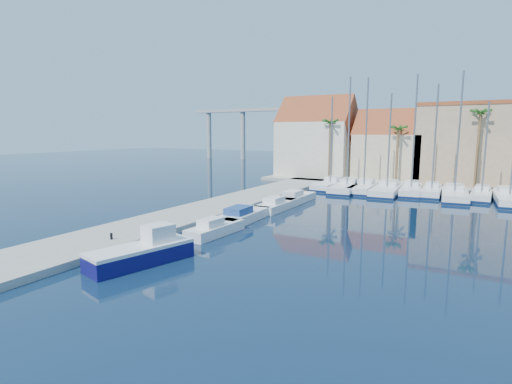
% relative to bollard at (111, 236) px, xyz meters
% --- Properties ---
extents(ground, '(260.00, 260.00, 0.00)m').
position_rel_bollard_xyz_m(ground, '(7.72, -1.16, -0.73)').
color(ground, black).
rests_on(ground, ground).
extents(quay_west, '(6.00, 77.00, 0.50)m').
position_rel_bollard_xyz_m(quay_west, '(-1.28, 12.34, -0.48)').
color(quay_west, gray).
rests_on(quay_west, ground).
extents(shore_north, '(54.00, 16.00, 0.50)m').
position_rel_bollard_xyz_m(shore_north, '(17.72, 46.84, -0.48)').
color(shore_north, gray).
rests_on(shore_north, ground).
extents(bollard, '(0.18, 0.18, 0.45)m').
position_rel_bollard_xyz_m(bollard, '(0.00, 0.00, 0.00)').
color(bollard, black).
rests_on(bollard, quay_west).
extents(fishing_boat, '(3.67, 6.75, 2.25)m').
position_rel_bollard_xyz_m(fishing_boat, '(4.65, -1.60, 0.02)').
color(fishing_boat, '#110E53').
rests_on(fishing_boat, ground).
extents(motorboat_west_0, '(2.06, 5.62, 1.40)m').
position_rel_bollard_xyz_m(motorboat_west_0, '(4.49, 6.11, -0.22)').
color(motorboat_west_0, white).
rests_on(motorboat_west_0, ground).
extents(motorboat_west_1, '(2.60, 7.33, 1.40)m').
position_rel_bollard_xyz_m(motorboat_west_1, '(3.82, 11.28, -0.22)').
color(motorboat_west_1, white).
rests_on(motorboat_west_1, ground).
extents(motorboat_west_2, '(2.15, 6.50, 1.40)m').
position_rel_bollard_xyz_m(motorboat_west_2, '(4.17, 17.56, -0.22)').
color(motorboat_west_2, white).
rests_on(motorboat_west_2, ground).
extents(motorboat_west_3, '(2.28, 6.93, 1.40)m').
position_rel_bollard_xyz_m(motorboat_west_3, '(4.03, 22.61, -0.22)').
color(motorboat_west_3, white).
rests_on(motorboat_west_3, ground).
extents(sailboat_0, '(2.86, 9.84, 12.67)m').
position_rel_bollard_xyz_m(sailboat_0, '(3.96, 35.43, -0.14)').
color(sailboat_0, white).
rests_on(sailboat_0, ground).
extents(sailboat_1, '(3.67, 11.32, 14.99)m').
position_rel_bollard_xyz_m(sailboat_1, '(6.68, 34.28, -0.13)').
color(sailboat_1, white).
rests_on(sailboat_1, ground).
extents(sailboat_2, '(3.09, 10.23, 14.83)m').
position_rel_bollard_xyz_m(sailboat_2, '(8.83, 34.87, -0.11)').
color(sailboat_2, white).
rests_on(sailboat_2, ground).
extents(sailboat_3, '(3.64, 11.76, 12.70)m').
position_rel_bollard_xyz_m(sailboat_3, '(11.87, 34.65, -0.16)').
color(sailboat_3, white).
rests_on(sailboat_3, ground).
extents(sailboat_4, '(3.23, 9.42, 14.98)m').
position_rel_bollard_xyz_m(sailboat_4, '(14.63, 35.56, -0.09)').
color(sailboat_4, white).
rests_on(sailboat_4, ground).
extents(sailboat_5, '(2.50, 8.47, 13.62)m').
position_rel_bollard_xyz_m(sailboat_5, '(17.09, 35.44, -0.09)').
color(sailboat_5, white).
rests_on(sailboat_5, ground).
extents(sailboat_6, '(3.71, 10.85, 14.83)m').
position_rel_bollard_xyz_m(sailboat_6, '(19.69, 34.37, -0.12)').
color(sailboat_6, white).
rests_on(sailboat_6, ground).
extents(sailboat_7, '(2.49, 8.18, 11.41)m').
position_rel_bollard_xyz_m(sailboat_7, '(22.56, 35.45, -0.12)').
color(sailboat_7, white).
rests_on(sailboat_7, ground).
extents(sailboat_8, '(3.62, 11.52, 12.28)m').
position_rel_bollard_xyz_m(sailboat_8, '(25.27, 34.61, -0.16)').
color(sailboat_8, white).
rests_on(sailboat_8, ground).
extents(building_0, '(12.30, 9.00, 13.50)m').
position_rel_bollard_xyz_m(building_0, '(-2.28, 45.84, 5.80)').
color(building_0, beige).
rests_on(building_0, shore_north).
extents(building_1, '(10.30, 8.00, 11.00)m').
position_rel_bollard_xyz_m(building_1, '(9.72, 45.84, 4.57)').
color(building_1, tan).
rests_on(building_1, shore_north).
extents(building_2, '(14.20, 10.20, 11.50)m').
position_rel_bollard_xyz_m(building_2, '(20.72, 46.84, 5.53)').
color(building_2, '#9E8261').
rests_on(building_2, shore_north).
extents(palm_0, '(2.60, 2.60, 10.15)m').
position_rel_bollard_xyz_m(palm_0, '(1.72, 40.84, 8.35)').
color(palm_0, brown).
rests_on(palm_0, shore_north).
extents(palm_1, '(2.60, 2.60, 9.15)m').
position_rel_bollard_xyz_m(palm_1, '(11.72, 40.84, 7.41)').
color(palm_1, brown).
rests_on(palm_1, shore_north).
extents(palm_2, '(2.60, 2.60, 11.15)m').
position_rel_bollard_xyz_m(palm_2, '(21.72, 40.84, 9.29)').
color(palm_2, brown).
rests_on(palm_2, shore_north).
extents(viaduct, '(48.00, 2.20, 14.45)m').
position_rel_bollard_xyz_m(viaduct, '(-31.35, 80.84, 9.52)').
color(viaduct, '#9E9E99').
rests_on(viaduct, ground).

